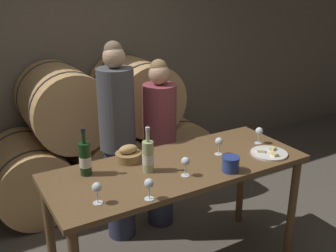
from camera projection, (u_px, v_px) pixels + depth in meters
stone_wall_back at (79, 39)px, 4.29m from camera, size 10.00×0.12×3.20m
barrel_stack at (103, 136)px, 4.16m from camera, size 2.34×0.88×1.44m
tasting_table at (178, 179)px, 2.87m from camera, size 1.90×0.74×0.95m
person_left at (118, 143)px, 3.31m from camera, size 0.30×0.30×1.76m
person_right at (160, 144)px, 3.54m from camera, size 0.30×0.30×1.58m
wine_bottle_red at (85, 159)px, 2.65m from camera, size 0.08×0.08×0.34m
wine_bottle_white at (148, 156)px, 2.69m from camera, size 0.08×0.08×0.33m
blue_crock at (231, 163)px, 2.71m from camera, size 0.13×0.13×0.11m
bread_basket at (128, 155)px, 2.88m from camera, size 0.19×0.19×0.12m
cheese_plate at (269, 153)px, 3.00m from camera, size 0.28×0.28×0.04m
wine_glass_far_left at (97, 188)px, 2.30m from camera, size 0.06×0.06×0.14m
wine_glass_left at (149, 184)px, 2.35m from camera, size 0.06×0.06×0.14m
wine_glass_center at (186, 162)px, 2.63m from camera, size 0.06×0.06×0.14m
wine_glass_right at (219, 142)px, 2.97m from camera, size 0.06×0.06×0.14m
wine_glass_far_right at (259, 132)px, 3.17m from camera, size 0.06×0.06×0.14m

